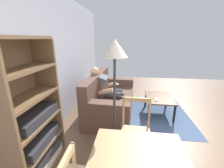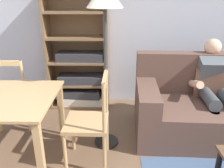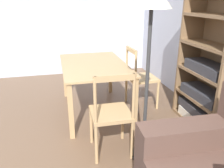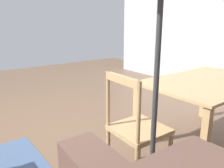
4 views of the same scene
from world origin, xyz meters
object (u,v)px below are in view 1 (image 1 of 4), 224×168
object	(u,v)px
couch	(109,99)
bookshelf	(32,125)
person_lounging	(106,89)
floor_lamp	(115,60)
dining_chair_facing_couch	(135,134)
coffee_table	(159,99)
tv_remote	(156,100)

from	to	relation	value
couch	bookshelf	bearing A→B (deg)	156.94
person_lounging	floor_lamp	xyz separation A→B (m)	(-1.34, -0.34, 0.90)
couch	dining_chair_facing_couch	bearing A→B (deg)	-158.35
bookshelf	floor_lamp	bearing A→B (deg)	-66.73
coffee_table	tv_remote	xyz separation A→B (m)	(-0.20, 0.10, 0.07)
bookshelf	person_lounging	bearing A→B (deg)	-21.17
person_lounging	coffee_table	distance (m)	1.30
person_lounging	tv_remote	distance (m)	1.20
person_lounging	dining_chair_facing_couch	size ratio (longest dim) A/B	1.18
tv_remote	coffee_table	bearing A→B (deg)	-110.48
dining_chair_facing_couch	tv_remote	bearing A→B (deg)	-20.90
tv_remote	person_lounging	bearing A→B (deg)	-0.18
coffee_table	couch	bearing A→B (deg)	92.33
coffee_table	dining_chair_facing_couch	bearing A→B (deg)	158.24
person_lounging	floor_lamp	world-z (taller)	floor_lamp
coffee_table	dining_chair_facing_couch	xyz separation A→B (m)	(-1.54, 0.62, 0.09)
tv_remote	floor_lamp	world-z (taller)	floor_lamp
person_lounging	tv_remote	size ratio (longest dim) A/B	6.69
person_lounging	dining_chair_facing_couch	bearing A→B (deg)	-156.02
person_lounging	bookshelf	bearing A→B (deg)	158.83
tv_remote	dining_chair_facing_couch	world-z (taller)	dining_chair_facing_couch
tv_remote	dining_chair_facing_couch	size ratio (longest dim) A/B	0.18
coffee_table	dining_chair_facing_couch	size ratio (longest dim) A/B	0.87
couch	floor_lamp	distance (m)	1.80
person_lounging	bookshelf	world-z (taller)	bookshelf
person_lounging	bookshelf	size ratio (longest dim) A/B	0.63
coffee_table	tv_remote	bearing A→B (deg)	152.66
dining_chair_facing_couch	floor_lamp	distance (m)	1.09
bookshelf	floor_lamp	xyz separation A→B (m)	(0.44, -1.03, 0.80)
couch	floor_lamp	xyz separation A→B (m)	(-1.35, -0.27, 1.16)
floor_lamp	dining_chair_facing_couch	bearing A→B (deg)	-114.98
bookshelf	floor_lamp	world-z (taller)	bookshelf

